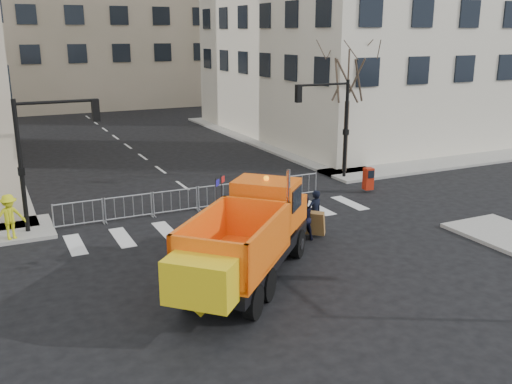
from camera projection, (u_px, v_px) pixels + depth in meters
name	position (u px, v px, depth m)	size (l,w,h in m)	color
ground	(295.00, 267.00, 19.67)	(120.00, 120.00, 0.00)	black
sidewalk_back	(206.00, 201.00, 27.01)	(64.00, 5.00, 0.15)	gray
traffic_light_left	(21.00, 169.00, 22.08)	(0.18, 0.18, 5.40)	black
traffic_light_right	(346.00, 130.00, 30.74)	(0.18, 0.18, 5.40)	black
crowd_barriers	(198.00, 198.00, 25.79)	(12.60, 0.60, 1.10)	#9EA0A5
street_tree	(347.00, 108.00, 31.61)	(3.00, 3.00, 7.50)	#382B21
plow_truck	(247.00, 237.00, 18.01)	(8.13, 8.18, 3.54)	black
cop_a	(315.00, 212.00, 22.65)	(0.66, 0.43, 1.81)	black
cop_b	(303.00, 218.00, 21.97)	(0.87, 0.68, 1.79)	black
cop_c	(275.00, 227.00, 21.14)	(0.99, 0.41, 1.70)	black
worker	(10.00, 217.00, 21.66)	(1.14, 0.66, 1.76)	yellow
newspaper_box	(368.00, 179.00, 28.64)	(0.45, 0.40, 1.10)	#AA200D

